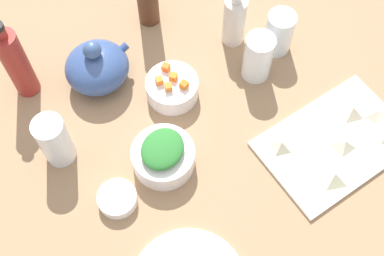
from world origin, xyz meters
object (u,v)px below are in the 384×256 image
Objects in this scene: drinking_glass_0 at (258,57)px; cutting_board at (335,143)px; bottle_0 at (234,20)px; bowl_small_side at (117,199)px; drinking_glass_1 at (279,33)px; bottle_2 at (16,63)px; bowl_carrots at (172,88)px; bowl_greens at (163,157)px; drinking_glass_2 at (55,141)px; teapot at (97,67)px.

cutting_board is at bearing -84.59° from drinking_glass_0.
bottle_0 is (-0.66, 40.66, 7.52)cm from cutting_board.
bowl_small_side is 0.73× the size of drinking_glass_1.
bottle_0 is at bearing -18.67° from bottle_2.
bowl_greens is at bearing -130.31° from bowl_carrots.
bottle_2 is 22.58cm from drinking_glass_2.
drinking_glass_0 is at bearing 11.39° from bowl_small_side.
drinking_glass_2 is at bearing 170.98° from drinking_glass_0.
bottle_0 is at bearing 131.03° from drinking_glass_1.
drinking_glass_2 is (-18.97, -13.54, 1.68)cm from teapot.
bowl_greens is at bearing 151.49° from cutting_board.
bowl_small_side reaches higher than cutting_board.
bottle_0 is 12.36cm from drinking_glass_1.
bowl_small_side is 0.36× the size of bottle_2.
teapot reaches higher than drinking_glass_1.
bottle_2 is at bearing 84.25° from drinking_glass_2.
cutting_board is 32.79cm from drinking_glass_1.
bowl_carrots is 32.41cm from drinking_glass_2.
cutting_board is at bearing -47.26° from bottle_2.
bowl_greens is at bearing -150.89° from bottle_0.
teapot is (-13.08, 14.86, 2.96)cm from bowl_carrots.
drinking_glass_2 is at bearing 139.63° from bowl_greens.
bowl_small_side is at bearing 160.54° from cutting_board.
teapot is at bearing -27.23° from bottle_2.
drinking_glass_2 is at bearing 175.34° from drinking_glass_1.
bowl_small_side is at bearing -167.38° from drinking_glass_1.
cutting_board is 1.99× the size of teapot.
teapot is 1.22× the size of drinking_glass_2.
teapot reaches higher than bowl_greens.
drinking_glass_2 is (-4.97, 18.41, 5.87)cm from bowl_small_side.
bowl_greens is 0.59× the size of bottle_2.
bottle_2 is (-53.68, 18.13, 3.14)cm from bottle_0.
teapot reaches higher than bowl_small_side.
drinking_glass_1 is (31.89, -3.89, 3.47)cm from bowl_carrots.
drinking_glass_2 is at bearing 147.07° from cutting_board.
bottle_0 is at bearing 29.11° from bowl_greens.
bowl_carrots is (12.78, 15.06, -0.22)cm from bowl_greens.
teapot is 19.59cm from bottle_2.
drinking_glass_1 reaches higher than bowl_carrots.
cutting_board is at bearing -89.07° from bottle_0.
bottle_2 is at bearing 93.87° from bowl_small_side.
drinking_glass_1 is (44.97, -18.75, 0.51)cm from teapot.
drinking_glass_0 is (-2.00, -12.57, -1.08)cm from bottle_0.
drinking_glass_0 is at bearing 12.74° from bowl_greens.
drinking_glass_2 is at bearing 105.11° from bowl_small_side.
bowl_greens is 1.09× the size of drinking_glass_0.
bottle_2 is at bearing 161.33° from bottle_0.
bowl_small_side is at bearing -147.74° from bowl_carrots.
bowl_carrots reaches higher than bowl_small_side.
teapot is 0.95× the size of bottle_0.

